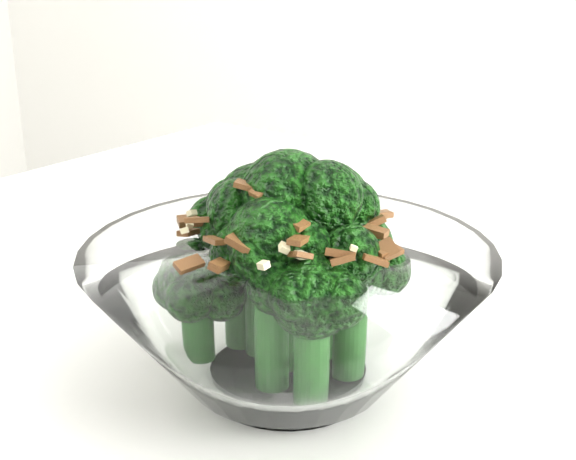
% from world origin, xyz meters
% --- Properties ---
extents(broccoli_dish, '(0.22, 0.22, 0.14)m').
position_xyz_m(broccoli_dish, '(-0.18, -0.03, 0.80)').
color(broccoli_dish, white).
rests_on(broccoli_dish, table).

